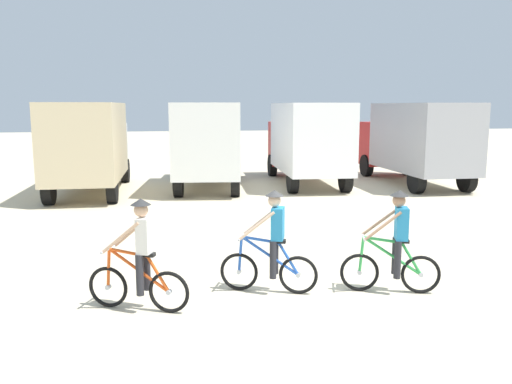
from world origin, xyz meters
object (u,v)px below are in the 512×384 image
box_truck_grey_hauler (416,139)px  cyclist_orange_shirt (140,259)px  box_truck_white_box (209,141)px  cyclist_near_camera (395,246)px  box_truck_avon_van (307,139)px  box_truck_tan_camper (89,143)px  cyclist_cowboy_hat (272,246)px

box_truck_grey_hauler → cyclist_orange_shirt: bearing=-131.2°
box_truck_white_box → box_truck_grey_hauler: bearing=-4.1°
box_truck_grey_hauler → cyclist_near_camera: 13.62m
cyclist_orange_shirt → box_truck_avon_van: bearing=64.4°
box_truck_tan_camper → box_truck_grey_hauler: size_ratio=1.00×
box_truck_avon_van → cyclist_near_camera: bearing=-98.3°
box_truck_white_box → cyclist_cowboy_hat: bearing=-89.5°
box_truck_tan_camper → box_truck_white_box: 4.55m
box_truck_avon_van → cyclist_cowboy_hat: size_ratio=3.76×
box_truck_tan_camper → box_truck_grey_hauler: 13.01m
box_truck_avon_van → cyclist_cowboy_hat: bearing=-107.7°
box_truck_white_box → cyclist_near_camera: size_ratio=3.83×
cyclist_orange_shirt → cyclist_cowboy_hat: 2.25m
box_truck_white_box → cyclist_orange_shirt: (-2.10, -12.73, -1.03)m
cyclist_cowboy_hat → box_truck_avon_van: bearing=72.3°
box_truck_white_box → cyclist_orange_shirt: bearing=-99.3°
box_truck_tan_camper → cyclist_near_camera: (6.70, -11.91, -1.03)m
box_truck_white_box → cyclist_orange_shirt: 12.94m
box_truck_white_box → box_truck_avon_van: same height
box_truck_tan_camper → box_truck_grey_hauler: bearing=0.5°
cyclist_near_camera → box_truck_tan_camper: bearing=119.4°
box_truck_avon_van → cyclist_near_camera: box_truck_avon_van is taller
box_truck_grey_hauler → cyclist_orange_shirt: 16.14m
box_truck_tan_camper → cyclist_cowboy_hat: bearing=-68.3°
box_truck_tan_camper → cyclist_near_camera: box_truck_tan_camper is taller
box_truck_white_box → cyclist_near_camera: box_truck_white_box is taller
cyclist_cowboy_hat → box_truck_tan_camper: bearing=111.7°
box_truck_white_box → cyclist_cowboy_hat: box_truck_white_box is taller
box_truck_tan_camper → cyclist_cowboy_hat: size_ratio=3.72×
box_truck_tan_camper → box_truck_avon_van: 8.61m
box_truck_grey_hauler → cyclist_near_camera: size_ratio=3.71×
box_truck_avon_van → cyclist_near_camera: size_ratio=3.76×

